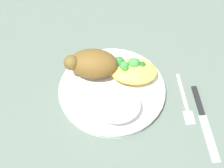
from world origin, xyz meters
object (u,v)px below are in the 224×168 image
(roasted_chicken, at_px, (92,64))
(rice_pile, at_px, (116,105))
(plate, at_px, (112,89))
(knife, at_px, (202,114))
(fork, at_px, (185,101))
(mac_cheese_with_broccoli, at_px, (133,70))

(roasted_chicken, relative_size, rice_pile, 1.15)
(plate, bearing_deg, knife, 165.66)
(rice_pile, relative_size, fork, 0.76)
(plate, xyz_separation_m, knife, (-0.21, 0.05, -0.01))
(mac_cheese_with_broccoli, bearing_deg, roasted_chicken, -0.45)
(rice_pile, bearing_deg, mac_cheese_with_broccoli, -108.93)
(plate, xyz_separation_m, mac_cheese_with_broccoli, (-0.05, -0.04, 0.03))
(roasted_chicken, bearing_deg, mac_cheese_with_broccoli, 179.55)
(roasted_chicken, xyz_separation_m, fork, (-0.22, 0.06, -0.05))
(rice_pile, bearing_deg, fork, -165.15)
(plate, relative_size, roasted_chicken, 2.03)
(fork, bearing_deg, plate, -6.11)
(rice_pile, relative_size, knife, 0.57)
(plate, relative_size, fork, 1.77)
(rice_pile, relative_size, mac_cheese_with_broccoli, 0.96)
(rice_pile, bearing_deg, roasted_chicken, -58.36)
(rice_pile, bearing_deg, plate, -78.55)
(mac_cheese_with_broccoli, relative_size, fork, 0.79)
(rice_pile, distance_m, mac_cheese_with_broccoli, 0.11)
(fork, height_order, knife, knife)
(rice_pile, height_order, fork, rice_pile)
(roasted_chicken, distance_m, fork, 0.23)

